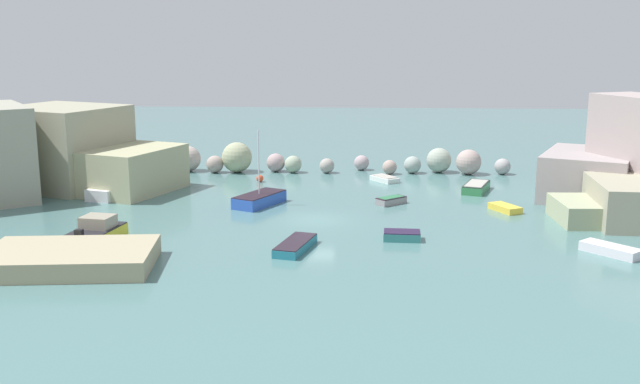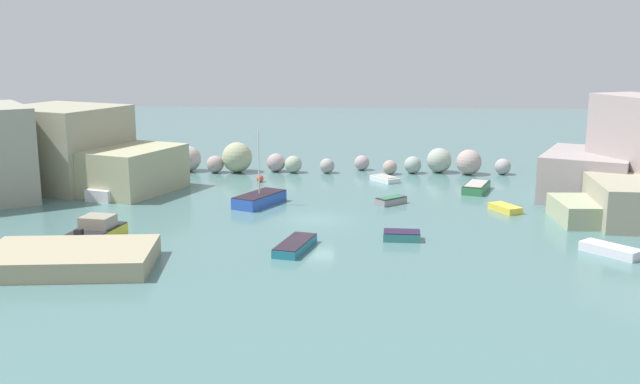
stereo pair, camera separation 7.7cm
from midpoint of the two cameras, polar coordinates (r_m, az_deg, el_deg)
The scene contains 15 objects.
cove_water at distance 50.10m, azimuth -0.34°, elevation -2.17°, with size 160.00×160.00×0.00m, color slate.
cliff_headland_left at distance 63.21m, azimuth -22.43°, elevation 2.39°, with size 23.46×25.08×7.17m.
rock_breakwater at distance 67.41m, azimuth -2.44°, elevation 2.48°, with size 35.31×3.80×2.76m.
stone_dock at distance 41.99m, azimuth -18.89°, elevation -4.90°, with size 8.84×5.56×1.07m, color tan.
channel_buoy at distance 63.14m, azimuth -4.73°, elevation 1.06°, with size 0.62×0.62×0.62m, color #E04C28.
moored_boat_0 at distance 54.92m, azimuth 5.51°, elevation -0.65°, with size 2.43×2.32×0.55m.
moored_boat_1 at distance 54.52m, azimuth -4.78°, elevation -0.55°, with size 3.72×4.88×5.58m.
moored_boat_2 at distance 59.41m, azimuth -15.75°, elevation 0.23°, with size 3.29×5.25×1.58m.
moored_boat_3 at distance 54.09m, azimuth 14.15°, elevation -1.22°, with size 2.20×2.74×0.46m.
moored_boat_4 at distance 43.10m, azimuth -1.98°, elevation -4.18°, with size 2.36×4.36×0.54m.
moored_boat_5 at distance 60.42m, azimuth 12.01°, elevation 0.38°, with size 2.78×4.17×0.69m.
moored_boat_6 at distance 46.43m, azimuth -17.04°, elevation -3.06°, with size 2.81×4.32×1.62m.
moored_boat_7 at distance 45.40m, azimuth 6.34°, elevation -3.38°, with size 2.31×1.45×0.56m.
moored_boat_8 at distance 63.46m, azimuth 5.02°, elevation 1.04°, with size 2.61×2.87×0.48m.
moored_boat_9 at distance 45.37m, azimuth 21.61°, elevation -4.20°, with size 3.17×3.31×0.54m.
Camera 1 is at (3.11, -48.46, 12.31)m, focal length 41.16 mm.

